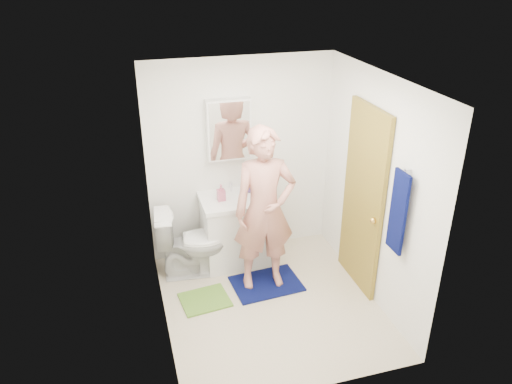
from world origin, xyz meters
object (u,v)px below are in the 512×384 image
at_px(medicine_cabinet, 229,129).
at_px(toothbrush_cup, 249,188).
at_px(vanity_cabinet, 235,232).
at_px(soap_dispenser, 221,193).
at_px(man, 264,210).
at_px(toilet, 193,242).
at_px(towel, 398,212).

xyz_separation_m(medicine_cabinet, toothbrush_cup, (0.20, -0.11, -0.70)).
bearing_deg(toothbrush_cup, medicine_cabinet, 151.77).
height_order(vanity_cabinet, toothbrush_cup, toothbrush_cup).
xyz_separation_m(vanity_cabinet, soap_dispenser, (-0.16, -0.02, 0.55)).
bearing_deg(man, medicine_cabinet, 107.36).
xyz_separation_m(soap_dispenser, man, (0.35, -0.53, -0.01)).
xyz_separation_m(toilet, man, (0.72, -0.43, 0.53)).
xyz_separation_m(towel, toothbrush_cup, (-0.98, 1.60, -0.35)).
bearing_deg(man, soap_dispenser, 127.25).
relative_size(toilet, toothbrush_cup, 6.19).
bearing_deg(vanity_cabinet, toothbrush_cup, 29.78).
bearing_deg(vanity_cabinet, soap_dispenser, -173.58).
bearing_deg(soap_dispenser, vanity_cabinet, 6.42).
xyz_separation_m(toilet, toothbrush_cup, (0.74, 0.23, 0.49)).
relative_size(towel, toothbrush_cup, 6.03).
height_order(towel, man, man).
relative_size(soap_dispenser, toothbrush_cup, 1.46).
distance_m(soap_dispenser, man, 0.63).
relative_size(soap_dispenser, man, 0.11).
bearing_deg(toothbrush_cup, vanity_cabinet, -150.22).
bearing_deg(medicine_cabinet, toothbrush_cup, -28.23).
relative_size(medicine_cabinet, man, 0.38).
bearing_deg(vanity_cabinet, medicine_cabinet, 90.00).
height_order(soap_dispenser, man, man).
bearing_deg(soap_dispenser, toilet, -165.37).
distance_m(medicine_cabinet, towel, 2.11).
bearing_deg(towel, medicine_cabinet, 124.61).
bearing_deg(man, towel, -40.01).
height_order(toilet, man, man).
bearing_deg(toilet, vanity_cabinet, -72.96).
distance_m(vanity_cabinet, soap_dispenser, 0.57).
height_order(toilet, toothbrush_cup, toothbrush_cup).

